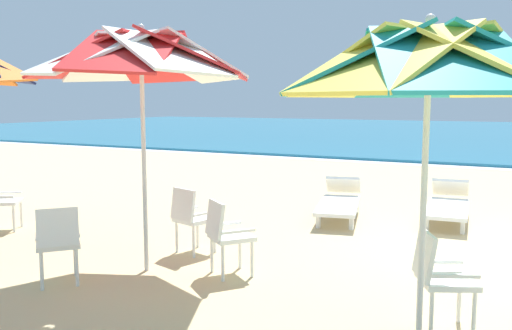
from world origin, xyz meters
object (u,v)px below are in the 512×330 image
at_px(sun_lounger_1, 448,204).
at_px(plastic_chair_5, 0,198).
at_px(plastic_chair_2, 58,240).
at_px(plastic_chair_0, 439,274).
at_px(sun_lounger_2, 339,201).
at_px(plastic_chair_3, 191,216).
at_px(beach_umbrella_1, 141,58).
at_px(beach_umbrella_0, 429,65).
at_px(plastic_chair_1, 226,233).

bearing_deg(sun_lounger_1, plastic_chair_5, -147.41).
bearing_deg(plastic_chair_2, plastic_chair_0, 10.52).
height_order(plastic_chair_0, plastic_chair_2, same).
height_order(plastic_chair_5, sun_lounger_2, plastic_chair_5).
distance_m(plastic_chair_0, plastic_chair_2, 3.87).
distance_m(plastic_chair_3, sun_lounger_2, 3.13).
height_order(beach_umbrella_1, sun_lounger_1, beach_umbrella_1).
bearing_deg(sun_lounger_1, beach_umbrella_0, -84.54).
bearing_deg(plastic_chair_5, plastic_chair_1, -3.37).
xyz_separation_m(plastic_chair_0, sun_lounger_2, (-2.22, 3.92, -0.22)).
height_order(beach_umbrella_0, plastic_chair_1, beach_umbrella_0).
bearing_deg(plastic_chair_2, beach_umbrella_0, 4.56).
bearing_deg(plastic_chair_1, plastic_chair_3, 147.16).
relative_size(plastic_chair_2, plastic_chair_3, 1.00).
relative_size(plastic_chair_0, plastic_chair_2, 1.00).
relative_size(beach_umbrella_1, plastic_chair_2, 3.27).
bearing_deg(plastic_chair_2, beach_umbrella_1, 58.44).
bearing_deg(beach_umbrella_0, sun_lounger_2, 116.36).
bearing_deg(plastic_chair_1, plastic_chair_2, -142.07).
xyz_separation_m(plastic_chair_0, plastic_chair_2, (-3.80, -0.71, 0.00)).
distance_m(beach_umbrella_0, plastic_chair_2, 4.12).
height_order(sun_lounger_1, sun_lounger_2, same).
distance_m(beach_umbrella_0, plastic_chair_0, 1.80).
bearing_deg(sun_lounger_1, plastic_chair_2, -122.04).
height_order(plastic_chair_0, beach_umbrella_1, beach_umbrella_1).
height_order(beach_umbrella_0, plastic_chair_5, beach_umbrella_0).
relative_size(plastic_chair_1, plastic_chair_2, 1.00).
bearing_deg(beach_umbrella_1, sun_lounger_2, 74.27).
height_order(plastic_chair_2, sun_lounger_2, plastic_chair_2).
distance_m(beach_umbrella_0, plastic_chair_5, 6.79).
distance_m(plastic_chair_0, plastic_chair_1, 2.41).
xyz_separation_m(plastic_chair_0, plastic_chair_3, (-3.22, 0.96, 0.00)).
xyz_separation_m(plastic_chair_2, plastic_chair_5, (-2.75, 1.36, 0.00)).
relative_size(beach_umbrella_0, plastic_chair_5, 3.04).
bearing_deg(plastic_chair_3, beach_umbrella_1, -94.67).
height_order(plastic_chair_1, plastic_chair_2, same).
relative_size(beach_umbrella_1, sun_lounger_1, 1.29).
relative_size(beach_umbrella_0, plastic_chair_3, 3.04).
xyz_separation_m(beach_umbrella_0, plastic_chair_5, (-6.47, 1.06, -1.75)).
bearing_deg(sun_lounger_2, plastic_chair_3, -108.66).
xyz_separation_m(plastic_chair_1, plastic_chair_5, (-4.18, 0.25, 0.00)).
distance_m(plastic_chair_1, sun_lounger_2, 3.52).
bearing_deg(plastic_chair_1, plastic_chair_5, 176.63).
bearing_deg(beach_umbrella_1, beach_umbrella_0, -9.43).
relative_size(plastic_chair_3, sun_lounger_2, 0.39).
bearing_deg(plastic_chair_0, plastic_chair_3, 163.48).
height_order(beach_umbrella_1, plastic_chair_1, beach_umbrella_1).
distance_m(beach_umbrella_0, plastic_chair_1, 3.00).
height_order(beach_umbrella_1, sun_lounger_2, beach_umbrella_1).
relative_size(beach_umbrella_1, plastic_chair_5, 3.27).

